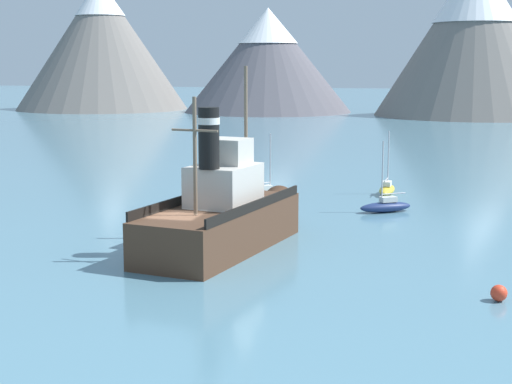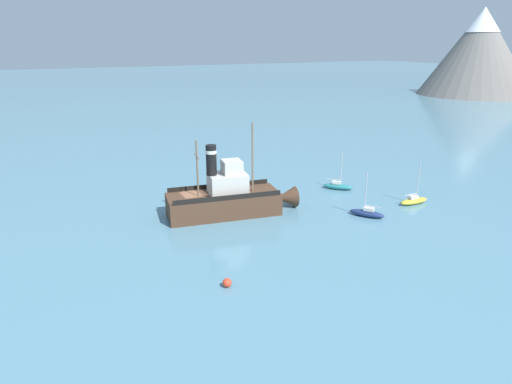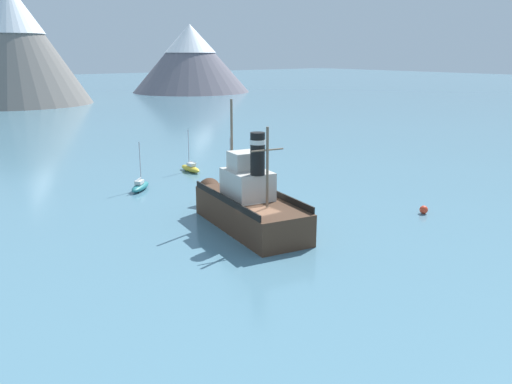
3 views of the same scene
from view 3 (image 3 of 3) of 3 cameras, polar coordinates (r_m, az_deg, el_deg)
The scene contains 6 objects.
ground_plane at distance 40.01m, azimuth 0.17°, elevation -5.27°, with size 600.00×600.00×0.00m, color teal.
old_tugboat at distance 42.96m, azimuth -0.97°, elevation -1.30°, with size 6.39×14.77×9.90m.
sailboat_teal at distance 55.76m, azimuth -12.09°, elevation 0.61°, with size 3.51×3.42×4.90m.
sailboat_yellow at distance 63.49m, azimuth -6.91°, elevation 2.52°, with size 1.22×3.83×4.90m.
sailboat_navy at distance 57.68m, azimuth -2.58°, elevation 1.39°, with size 3.76×3.04×4.90m.
mooring_buoy at distance 48.89m, azimuth 17.24°, elevation -1.79°, with size 0.71×0.71×0.71m, color red.
Camera 3 is at (-23.07, -29.72, 13.61)m, focal length 38.00 mm.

